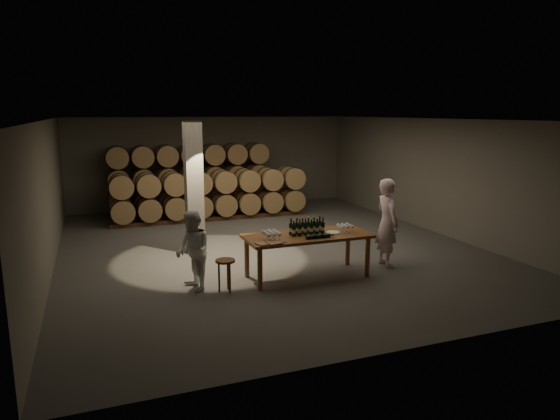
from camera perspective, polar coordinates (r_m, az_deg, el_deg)
name	(u,v)px	position (r m, az deg, el deg)	size (l,w,h in m)	color
room	(194,187)	(12.17, -9.81, 2.57)	(12.00, 12.00, 12.00)	#54514F
tasting_table	(307,240)	(10.32, 3.16, -3.39)	(2.60, 1.10, 0.90)	brown
barrel_stack_back	(190,177)	(17.25, -10.22, 3.72)	(5.48, 0.95, 2.31)	#54311C
barrel_stack_front	(211,193)	(16.02, -7.87, 1.89)	(6.26, 0.95, 1.57)	#54311C
bottle_cluster	(307,228)	(10.30, 3.09, -2.10)	(0.74, 0.24, 0.35)	black
lying_bottles	(318,236)	(10.01, 4.42, -3.02)	(0.62, 0.08, 0.08)	black
glass_cluster_left	(271,233)	(9.88, -0.98, -2.68)	(0.30, 0.41, 0.17)	silver
glass_cluster_right	(345,226)	(10.59, 7.43, -1.85)	(0.30, 0.30, 0.16)	silver
plate	(333,232)	(10.49, 6.10, -2.56)	(0.31, 0.31, 0.02)	white
notebook_near	(274,243)	(9.56, -0.64, -3.82)	(0.27, 0.22, 0.03)	#996137
notebook_corner	(262,244)	(9.54, -2.06, -3.88)	(0.19, 0.25, 0.02)	#996137
pen	(284,243)	(9.65, 0.45, -3.74)	(0.01, 0.01, 0.13)	black
stool	(225,265)	(9.60, -6.27, -6.32)	(0.38, 0.38, 0.63)	#54311C
person_man	(387,223)	(11.25, 12.16, -1.42)	(0.72, 0.47, 1.96)	#F6D5DC
person_woman	(193,251)	(9.68, -9.91, -4.63)	(0.76, 0.59, 1.56)	white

